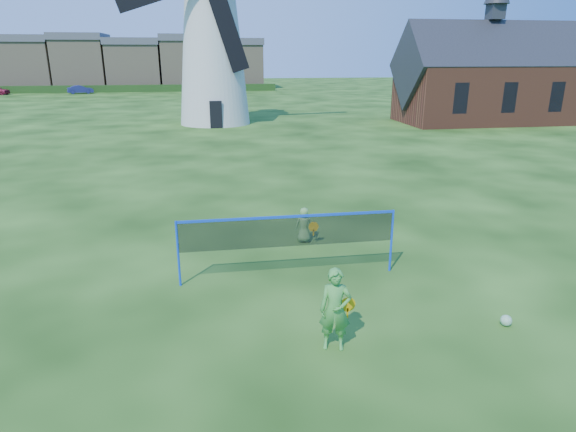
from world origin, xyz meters
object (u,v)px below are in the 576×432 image
(windmill, at_px, (212,48))
(player_girl, at_px, (335,310))
(player_boy, at_px, (304,225))
(badminton_net, at_px, (288,232))
(car_right, at_px, (80,90))
(play_ball, at_px, (506,321))
(chapel, at_px, (487,80))

(windmill, xyz_separation_m, player_girl, (1.37, -31.32, -4.80))
(player_girl, height_order, player_boy, player_girl)
(badminton_net, xyz_separation_m, car_right, (-18.84, 63.52, -0.58))
(car_right, bearing_deg, play_ball, -177.00)
(play_ball, relative_size, car_right, 0.06)
(chapel, xyz_separation_m, car_right, (-38.68, 37.75, -2.66))
(chapel, distance_m, play_ball, 32.91)
(windmill, height_order, chapel, windmill)
(badminton_net, relative_size, player_boy, 5.09)
(player_boy, xyz_separation_m, play_ball, (2.99, -5.09, -0.39))
(chapel, xyz_separation_m, badminton_net, (-19.83, -25.76, -2.08))
(badminton_net, xyz_separation_m, play_ball, (3.81, -2.82, -1.03))
(windmill, height_order, car_right, windmill)
(chapel, distance_m, badminton_net, 32.58)
(car_right, bearing_deg, badminton_net, -179.33)
(player_girl, bearing_deg, car_right, 120.17)
(player_girl, bearing_deg, chapel, 69.95)
(play_ball, bearing_deg, car_right, 108.86)
(chapel, relative_size, player_girl, 8.86)
(player_girl, bearing_deg, player_boy, 98.76)
(player_girl, height_order, play_ball, player_girl)
(play_ball, bearing_deg, player_girl, -176.92)
(chapel, distance_m, player_girl, 34.84)
(badminton_net, height_order, player_boy, badminton_net)
(chapel, bearing_deg, player_boy, -128.98)
(windmill, bearing_deg, car_right, 116.85)
(badminton_net, xyz_separation_m, player_boy, (0.83, 2.27, -0.64))
(windmill, xyz_separation_m, play_ball, (4.84, -31.14, -5.46))
(play_ball, distance_m, car_right, 70.10)
(chapel, bearing_deg, windmill, 173.00)
(chapel, distance_m, car_right, 54.11)
(windmill, xyz_separation_m, car_right, (-17.81, 35.19, -5.01))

